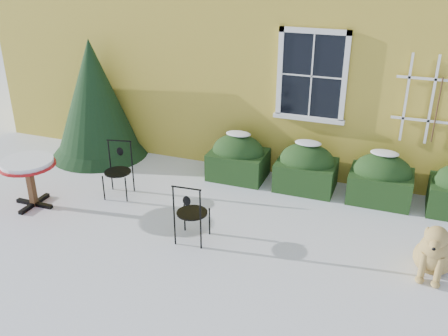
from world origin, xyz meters
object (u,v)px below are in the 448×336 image
at_px(evergreen_shrub, 96,110).
at_px(bistro_table, 28,168).
at_px(dog, 434,253).
at_px(patio_chair_far, 118,169).
at_px(patio_chair_near, 191,212).

distance_m(evergreen_shrub, bistro_table, 2.36).
height_order(bistro_table, dog, bistro_table).
bearing_deg(evergreen_shrub, patio_chair_far, -46.60).
relative_size(patio_chair_near, patio_chair_far, 1.00).
distance_m(evergreen_shrub, patio_chair_far, 2.06).
bearing_deg(dog, bistro_table, -169.13).
xyz_separation_m(evergreen_shrub, patio_chair_near, (3.18, -2.39, -0.48)).
relative_size(bistro_table, patio_chair_near, 0.93).
bearing_deg(bistro_table, patio_chair_far, 37.07).
xyz_separation_m(patio_chair_far, dog, (5.18, -0.56, -0.14)).
xyz_separation_m(evergreen_shrub, bistro_table, (0.21, -2.33, -0.27)).
bearing_deg(patio_chair_far, patio_chair_near, -39.55).
xyz_separation_m(bistro_table, dog, (6.34, 0.32, -0.36)).
bearing_deg(bistro_table, patio_chair_near, -1.07).
height_order(bistro_table, patio_chair_far, patio_chair_far).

